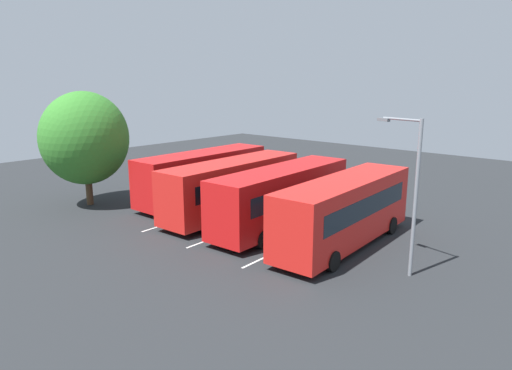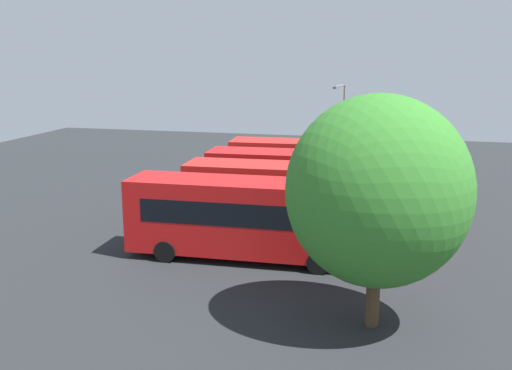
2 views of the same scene
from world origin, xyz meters
name	(u,v)px [view 1 (image 1 of 2)]	position (x,y,z in m)	size (l,w,h in m)	color
ground_plane	(265,219)	(0.00, 0.00, 0.00)	(64.86, 64.86, 0.00)	#232628
bus_far_left	(345,210)	(-0.76, -5.94, 1.86)	(10.30, 3.08, 3.42)	red
bus_center_left	(282,196)	(-0.66, -1.84, 1.86)	(10.28, 3.01, 3.42)	red
bus_center_right	(233,186)	(-0.76, 1.92, 1.86)	(10.26, 2.94, 3.42)	red
bus_far_right	(203,175)	(0.36, 5.84, 1.86)	(10.24, 2.86, 3.42)	red
pedestrian	(383,194)	(6.43, -4.42, 1.09)	(0.37, 0.37, 1.83)	#232833
street_lamp	(412,186)	(-2.10, -9.81, 3.89)	(0.63, 2.21, 6.70)	gray
depot_tree	(85,138)	(-5.28, 10.98, 4.47)	(5.78, 5.20, 7.51)	#4C3823
lane_stripe_outer_left	(317,232)	(0.00, -3.81, 0.00)	(12.77, 0.12, 0.01)	silver
lane_stripe_inner_left	(265,219)	(0.00, 0.00, 0.00)	(12.77, 0.12, 0.01)	silver
lane_stripe_inner_right	(221,207)	(0.00, 3.81, 0.00)	(12.77, 0.12, 0.01)	silver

